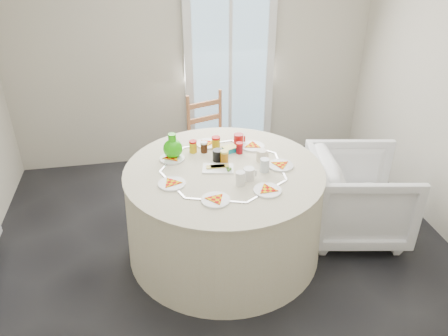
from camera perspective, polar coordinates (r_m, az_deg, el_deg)
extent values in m
plane|color=black|center=(3.74, 0.43, -12.64)|extent=(4.00, 4.00, 0.00)
cube|color=#BCB5A3|center=(4.89, -4.14, 15.26)|extent=(4.00, 0.02, 2.60)
cube|color=silver|center=(4.97, 0.73, 12.58)|extent=(1.00, 0.08, 2.10)
cylinder|color=beige|center=(3.69, 0.00, -5.73)|extent=(1.65, 1.65, 0.83)
imported|color=white|center=(4.05, 17.05, -3.43)|extent=(0.91, 0.95, 0.85)
cube|color=#1599B4|center=(3.73, 0.77, 2.08)|extent=(0.14, 0.12, 0.05)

